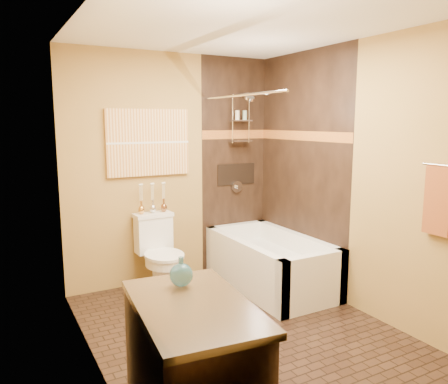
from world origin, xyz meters
TOP-DOWN VIEW (x-y plane):
  - floor at (0.00, 0.00)m, footprint 3.00×3.00m
  - wall_left at (-1.20, 0.00)m, footprint 0.02×3.00m
  - wall_right at (1.20, 0.00)m, footprint 0.02×3.00m
  - wall_back at (0.00, 1.50)m, footprint 2.40×0.02m
  - wall_front at (0.00, -1.50)m, footprint 2.40×0.02m
  - ceiling at (0.00, 0.00)m, footprint 3.00×3.00m
  - alcove_tile_back at (0.78, 1.49)m, footprint 0.85×0.01m
  - alcove_tile_right at (1.19, 0.75)m, footprint 0.01×1.50m
  - mosaic_band_back at (0.78, 1.48)m, footprint 0.85×0.01m
  - mosaic_band_right at (1.18, 0.75)m, footprint 0.01×1.50m
  - alcove_niche at (0.80, 1.48)m, footprint 0.50×0.01m
  - shower_fixtures at (0.80, 1.38)m, footprint 0.24×0.33m
  - curtain_rod at (0.40, 0.75)m, footprint 0.03×1.55m
  - towel_rust at (1.16, -0.92)m, footprint 0.05×0.22m
  - sunset_painting at (-0.28, 1.48)m, footprint 0.90×0.04m
  - vanity_mirror at (-1.19, -1.00)m, footprint 0.01×1.00m
  - bathtub at (0.80, 0.75)m, footprint 0.80×1.50m
  - toilet at (-0.28, 1.21)m, footprint 0.42×0.61m
  - vanity at (-0.92, -1.00)m, footprint 0.67×0.99m
  - teal_bottle at (-0.87, -0.75)m, footprint 0.15×0.15m
  - bud_vases at (-0.28, 1.39)m, footprint 0.32×0.07m

SIDE VIEW (x-z plane):
  - floor at x=0.00m, z-range 0.00..0.00m
  - bathtub at x=0.80m, z-range -0.05..0.50m
  - toilet at x=-0.28m, z-range 0.00..0.81m
  - vanity at x=-0.92m, z-range 0.00..0.83m
  - teal_bottle at x=-0.87m, z-range 0.81..1.03m
  - bud_vases at x=-0.28m, z-range 0.82..1.13m
  - alcove_niche at x=0.80m, z-range 1.02..1.27m
  - towel_rust at x=1.16m, z-range 0.92..1.44m
  - wall_left at x=-1.20m, z-range 0.00..2.50m
  - wall_right at x=1.20m, z-range 0.00..2.50m
  - wall_back at x=0.00m, z-range 0.00..2.50m
  - wall_front at x=0.00m, z-range 0.00..2.50m
  - alcove_tile_back at x=0.78m, z-range 0.00..2.50m
  - alcove_tile_right at x=1.19m, z-range 0.00..2.50m
  - vanity_mirror at x=-1.19m, z-range 1.05..1.95m
  - sunset_painting at x=-0.28m, z-range 1.20..1.90m
  - mosaic_band_back at x=0.78m, z-range 1.57..1.67m
  - mosaic_band_right at x=1.18m, z-range 1.57..1.67m
  - shower_fixtures at x=0.80m, z-range 1.08..2.25m
  - curtain_rod at x=0.40m, z-range 2.01..2.03m
  - ceiling at x=0.00m, z-range 2.50..2.50m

